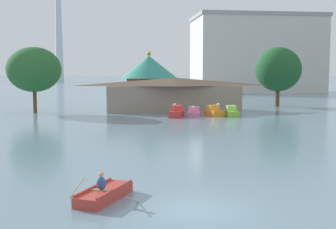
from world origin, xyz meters
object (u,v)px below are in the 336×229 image
object	(u,v)px
pedal_boat_orange	(214,112)
pedal_boat_lime	(232,112)
shoreline_tree_tall_left	(34,70)
boathouse	(173,94)
pedal_boat_pink	(194,112)
green_roof_pavilion	(149,78)
rowboat_with_rower	(104,194)
pedal_boat_red	(176,112)
background_building_block	(256,54)
shoreline_tree_right	(278,69)

from	to	relation	value
pedal_boat_orange	pedal_boat_lime	size ratio (longest dim) A/B	1.09
shoreline_tree_tall_left	boathouse	bearing A→B (deg)	2.11
pedal_boat_orange	shoreline_tree_tall_left	bearing A→B (deg)	-126.12
boathouse	shoreline_tree_tall_left	distance (m)	19.71
pedal_boat_pink	shoreline_tree_tall_left	distance (m)	22.80
pedal_boat_lime	shoreline_tree_tall_left	world-z (taller)	shoreline_tree_tall_left
pedal_boat_pink	pedal_boat_lime	distance (m)	4.83
boathouse	green_roof_pavilion	size ratio (longest dim) A/B	2.20
rowboat_with_rower	pedal_boat_red	xyz separation A→B (m)	(8.26, 34.35, 0.32)
pedal_boat_orange	pedal_boat_lime	xyz separation A→B (m)	(2.22, -0.50, -0.03)
pedal_boat_orange	background_building_block	bearing A→B (deg)	138.02
pedal_boat_pink	green_roof_pavilion	xyz separation A→B (m)	(-4.46, 16.14, 4.23)
pedal_boat_red	boathouse	xyz separation A→B (m)	(0.79, 8.77, 1.93)
pedal_boat_red	pedal_boat_orange	bearing A→B (deg)	117.37
shoreline_tree_right	background_building_block	distance (m)	53.70
pedal_boat_red	shoreline_tree_tall_left	bearing A→B (deg)	-95.23
pedal_boat_red	pedal_boat_orange	world-z (taller)	pedal_boat_red
pedal_boat_pink	pedal_boat_lime	xyz separation A→B (m)	(4.74, -0.95, 0.07)
background_building_block	green_roof_pavilion	bearing A→B (deg)	-125.33
pedal_boat_orange	pedal_boat_lime	world-z (taller)	pedal_boat_orange
pedal_boat_red	shoreline_tree_right	xyz separation A→B (m)	(18.98, 14.78, 5.51)
pedal_boat_red	boathouse	size ratio (longest dim) A/B	0.15
rowboat_with_rower	pedal_boat_red	bearing A→B (deg)	14.15
rowboat_with_rower	boathouse	size ratio (longest dim) A/B	0.18
background_building_block	shoreline_tree_right	bearing A→B (deg)	-104.94
background_building_block	rowboat_with_rower	bearing A→B (deg)	-112.15
pedal_boat_pink	pedal_boat_lime	size ratio (longest dim) A/B	1.00
boathouse	background_building_block	world-z (taller)	background_building_block
green_roof_pavilion	pedal_boat_lime	bearing A→B (deg)	-61.71
pedal_boat_lime	green_roof_pavilion	world-z (taller)	green_roof_pavilion
pedal_boat_red	background_building_block	xyz separation A→B (m)	(32.77, 66.45, 10.28)
rowboat_with_rower	shoreline_tree_right	distance (m)	56.47
boathouse	shoreline_tree_tall_left	xyz separation A→B (m)	(-19.39, -0.71, 3.46)
pedal_boat_red	pedal_boat_pink	distance (m)	2.76
pedal_boat_orange	pedal_boat_lime	bearing A→B (deg)	58.31
pedal_boat_red	boathouse	world-z (taller)	boathouse
background_building_block	pedal_boat_orange	bearing A→B (deg)	-112.95
green_roof_pavilion	shoreline_tree_right	distance (m)	21.20
green_roof_pavilion	shoreline_tree_tall_left	distance (m)	19.08
background_building_block	shoreline_tree_tall_left	bearing A→B (deg)	-131.34
pedal_boat_red	shoreline_tree_right	world-z (taller)	shoreline_tree_right
pedal_boat_orange	shoreline_tree_right	world-z (taller)	shoreline_tree_right
pedal_boat_orange	green_roof_pavilion	size ratio (longest dim) A/B	0.30
pedal_boat_lime	rowboat_with_rower	bearing A→B (deg)	-21.83
background_building_block	pedal_boat_red	bearing A→B (deg)	-116.25
pedal_boat_pink	background_building_block	world-z (taller)	background_building_block
rowboat_with_rower	pedal_boat_pink	distance (m)	37.18
pedal_boat_pink	pedal_boat_orange	world-z (taller)	pedal_boat_orange
rowboat_with_rower	green_roof_pavilion	size ratio (longest dim) A/B	0.40
pedal_boat_orange	pedal_boat_lime	distance (m)	2.28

